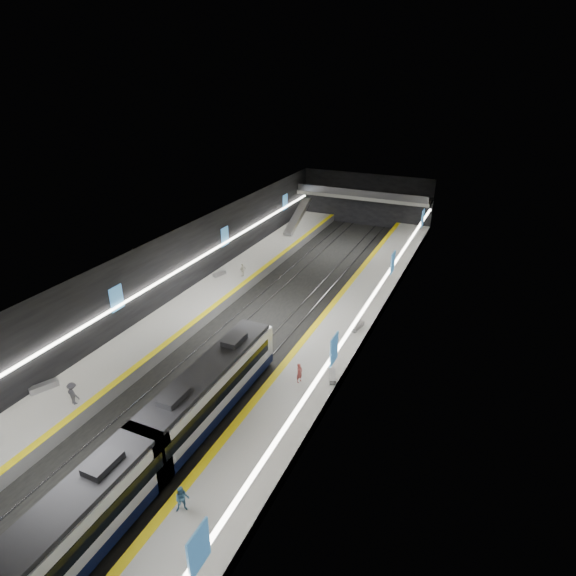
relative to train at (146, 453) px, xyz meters
The scene contains 26 objects.
ground 20.05m from the train, 97.21° to the left, with size 70.00×70.00×0.00m, color black.
ceiling 20.75m from the train, 97.21° to the left, with size 20.00×70.00×0.04m, color beige.
wall_left 23.46m from the train, 122.30° to the left, with size 0.04×70.00×8.00m, color black.
wall_right 21.22m from the train, 69.22° to the left, with size 0.04×70.00×8.00m, color black.
wall_back 54.86m from the train, 92.61° to the left, with size 20.00×0.04×8.00m, color black.
platform_left 22.22m from the train, 116.83° to the left, with size 5.00×70.00×1.00m, color slate.
tile_surface_left 22.19m from the train, 116.83° to the left, with size 5.00×70.00×0.02m, color #9B9B97.
tactile_strip_left 21.29m from the train, 111.53° to the left, with size 0.60×70.00×0.02m, color yellow.
platform_right 20.46m from the train, 75.81° to the left, with size 5.00×70.00×1.00m, color slate.
tile_surface_right 20.43m from the train, 75.81° to the left, with size 5.00×70.00×0.02m, color #9B9B97.
tactile_strip_right 20.00m from the train, 81.94° to the left, with size 0.60×70.00×0.02m, color yellow.
rails 20.04m from the train, 97.21° to the left, with size 6.52×70.00×0.12m.
train is the anchor object (origin of this frame).
ad_posters 21.05m from the train, 96.86° to the left, with size 19.94×53.50×2.20m.
cove_light_left 23.34m from the train, 121.89° to the left, with size 0.25×68.60×0.12m, color white.
cove_light_right 21.14m from the train, 69.73° to the left, with size 0.25×68.60×0.12m, color white.
mezzanine_bridge 52.83m from the train, 92.72° to the left, with size 20.00×3.00×1.50m.
escalator 46.85m from the train, 102.32° to the left, with size 1.20×8.00×0.60m, color #99999E.
bench_left_near 12.41m from the train, 165.94° to the left, with size 0.56×2.02×0.49m, color #99999E.
bench_left_far 28.82m from the train, 113.23° to the left, with size 0.46×1.66×0.41m, color #99999E.
bench_right_near 14.81m from the train, 61.73° to the left, with size 0.46×1.67×0.41m, color #99999E.
bench_right_far 22.21m from the train, 73.05° to the left, with size 0.51×1.82×0.45m, color #99999E.
passenger_right_a 12.61m from the train, 67.42° to the left, with size 0.57×0.38×1.57m, color #B24742.
passenger_right_b 4.01m from the train, 23.20° to the right, with size 0.79×0.61×1.62m, color teal.
passenger_left_a 28.78m from the train, 107.87° to the left, with size 0.89×0.37×1.52m, color silver.
passenger_left_b 9.07m from the train, 162.57° to the left, with size 1.13×0.65×1.74m, color #3F3F47.
Camera 1 is at (18.89, -35.81, 22.86)m, focal length 30.00 mm.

